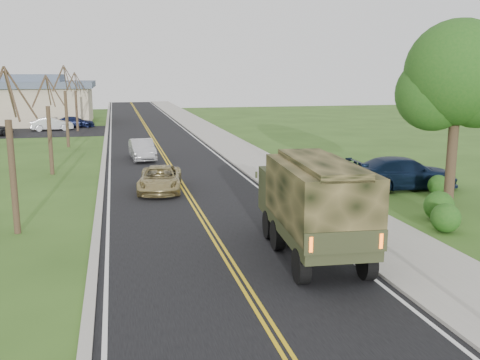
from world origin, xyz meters
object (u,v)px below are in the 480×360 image
object	(u,v)px
sedan_silver	(142,150)
pickup_navy	(403,173)
suv_champagne	(160,179)
military_truck	(313,200)

from	to	relation	value
sedan_silver	pickup_navy	bearing A→B (deg)	-48.86
suv_champagne	sedan_silver	size ratio (longest dim) A/B	1.06
suv_champagne	pickup_navy	xyz separation A→B (m)	(12.15, -2.23, 0.20)
military_truck	suv_champagne	distance (m)	11.58
suv_champagne	pickup_navy	bearing A→B (deg)	-2.54
military_truck	suv_champagne	xyz separation A→B (m)	(-3.97, 10.80, -1.24)
military_truck	pickup_navy	world-z (taller)	military_truck
military_truck	pickup_navy	size ratio (longest dim) A/B	1.19
sedan_silver	pickup_navy	xyz separation A→B (m)	(12.50, -12.46, 0.12)
military_truck	sedan_silver	xyz separation A→B (m)	(-4.31, 21.03, -1.17)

